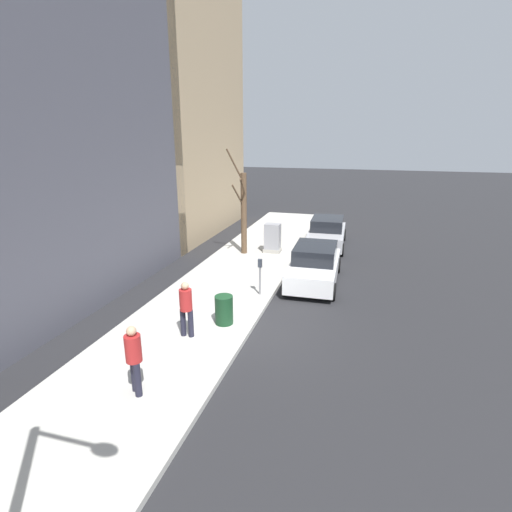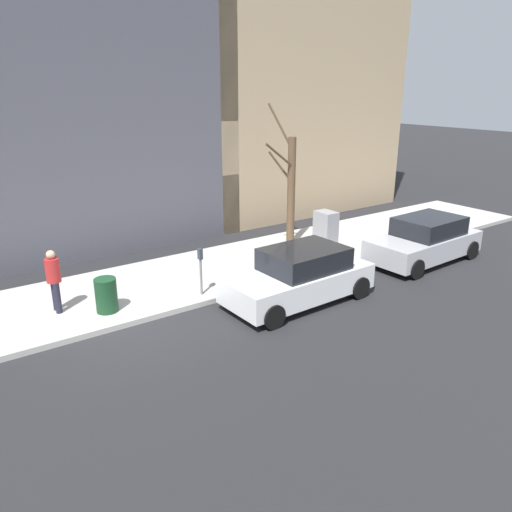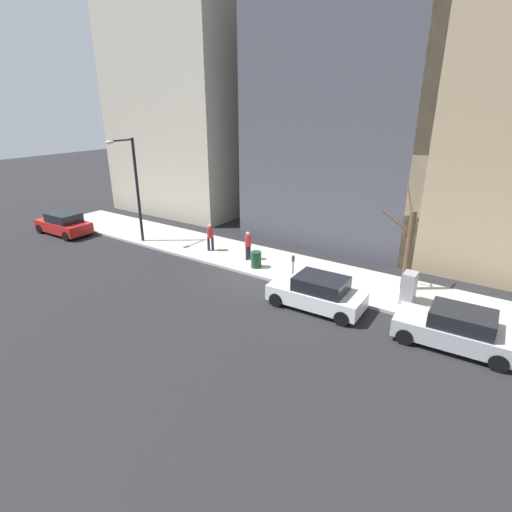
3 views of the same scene
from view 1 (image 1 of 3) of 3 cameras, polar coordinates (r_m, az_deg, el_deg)
ground_plane at (r=12.49m, az=-0.37°, el=-10.42°), size 120.00×120.00×0.00m
sidewalk at (r=13.09m, az=-8.91°, el=-8.90°), size 4.00×36.00×0.15m
parked_car_silver at (r=21.48m, az=10.08°, el=3.26°), size 2.05×4.26×1.52m
parked_car_white at (r=16.10m, az=8.35°, el=-1.31°), size 2.01×4.24×1.52m
parking_meter at (r=14.33m, az=0.57°, el=-2.44°), size 0.14×0.10×1.35m
utility_box at (r=19.61m, az=2.37°, el=2.54°), size 0.83×0.60×1.43m
bare_tree at (r=19.12m, az=-1.82°, el=6.41°), size 0.96×1.49×4.99m
trash_bin at (r=12.37m, az=-4.59°, el=-7.67°), size 0.56×0.56×0.90m
pedestrian_near_meter at (r=11.56m, az=-9.97°, el=-7.06°), size 0.40×0.36×1.66m
pedestrian_midblock at (r=9.42m, az=-17.05°, el=-13.52°), size 0.36×0.36×1.66m
office_tower_left at (r=25.98m, az=-17.17°, el=20.44°), size 10.23×10.23×15.22m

